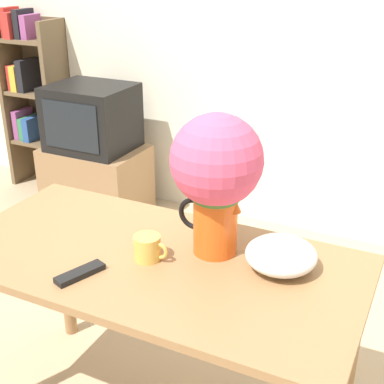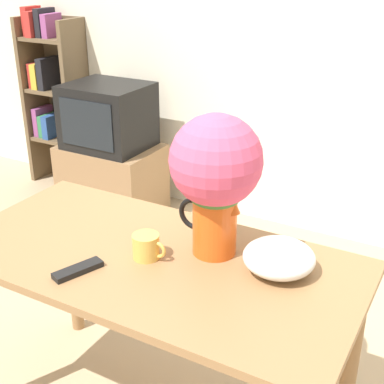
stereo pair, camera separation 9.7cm
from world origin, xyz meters
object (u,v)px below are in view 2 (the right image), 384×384
(white_bowl, at_px, (279,257))
(flower_vase, at_px, (216,172))
(tv_set, at_px, (108,116))
(coffee_mug, at_px, (147,247))

(white_bowl, bearing_deg, flower_vase, 178.08)
(flower_vase, distance_m, white_bowl, 0.35)
(white_bowl, height_order, tv_set, tv_set)
(white_bowl, relative_size, tv_set, 0.44)
(tv_set, bearing_deg, white_bowl, -37.71)
(flower_vase, bearing_deg, white_bowl, -1.92)
(flower_vase, xyz_separation_m, coffee_mug, (-0.19, -0.15, -0.26))
(flower_vase, xyz_separation_m, white_bowl, (0.24, -0.01, -0.25))
(flower_vase, bearing_deg, tv_set, 138.22)
(coffee_mug, height_order, tv_set, tv_set)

